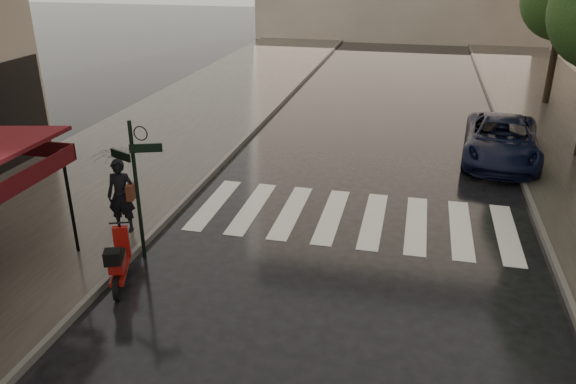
% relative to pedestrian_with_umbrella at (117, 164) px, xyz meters
% --- Properties ---
extents(ground, '(120.00, 120.00, 0.00)m').
position_rel_pedestrian_with_umbrella_xyz_m(ground, '(2.12, -3.89, -1.78)').
color(ground, black).
rests_on(ground, ground).
extents(sidewalk_near, '(6.00, 60.00, 0.12)m').
position_rel_pedestrian_with_umbrella_xyz_m(sidewalk_near, '(-2.38, 8.11, -1.72)').
color(sidewalk_near, '#38332D').
rests_on(sidewalk_near, ground).
extents(curb_near, '(0.12, 60.00, 0.16)m').
position_rel_pedestrian_with_umbrella_xyz_m(curb_near, '(0.67, 8.11, -1.71)').
color(curb_near, '#595651').
rests_on(curb_near, ground).
extents(curb_far, '(0.12, 60.00, 0.16)m').
position_rel_pedestrian_with_umbrella_xyz_m(curb_far, '(9.57, 8.11, -1.71)').
color(curb_far, '#595651').
rests_on(curb_far, ground).
extents(crosswalk, '(7.85, 3.20, 0.01)m').
position_rel_pedestrian_with_umbrella_xyz_m(crosswalk, '(5.09, 2.11, -1.78)').
color(crosswalk, silver).
rests_on(crosswalk, ground).
extents(signpost, '(1.17, 0.29, 3.10)m').
position_rel_pedestrian_with_umbrella_xyz_m(signpost, '(0.93, -0.89, 0.05)').
color(signpost, black).
rests_on(signpost, ground).
extents(pedestrian_with_umbrella, '(1.17, 1.19, 2.51)m').
position_rel_pedestrian_with_umbrella_xyz_m(pedestrian_with_umbrella, '(0.00, 0.00, 0.00)').
color(pedestrian_with_umbrella, black).
rests_on(pedestrian_with_umbrella, sidewalk_near).
extents(scooter, '(0.80, 1.58, 1.09)m').
position_rel_pedestrian_with_umbrella_xyz_m(scooter, '(0.95, -1.96, -1.28)').
color(scooter, black).
rests_on(scooter, ground).
extents(parked_car, '(2.66, 5.03, 1.35)m').
position_rel_pedestrian_with_umbrella_xyz_m(parked_car, '(9.12, 7.38, -1.11)').
color(parked_car, black).
rests_on(parked_car, ground).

